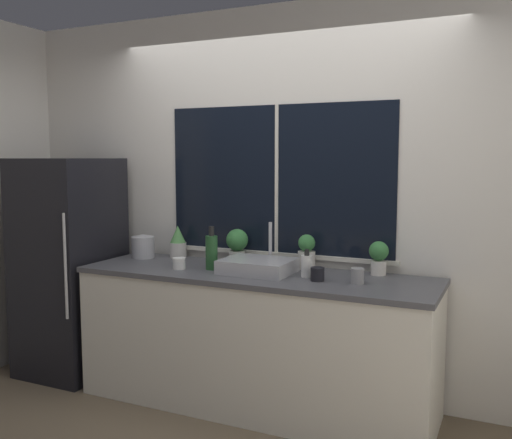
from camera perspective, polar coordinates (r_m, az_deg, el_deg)
ground_plane at (r=3.75m, az=-2.50°, el=-19.93°), size 14.00×14.00×0.00m
wall_back at (r=4.05m, az=2.30°, el=1.97°), size 8.00×0.09×2.70m
wall_left at (r=5.82m, az=-14.57°, el=3.06°), size 0.06×7.00×2.70m
counter at (r=3.86m, az=-0.16°, el=-11.89°), size 2.37×0.70×0.90m
refrigerator at (r=4.60m, az=-18.14°, el=-4.47°), size 0.63×0.68×1.64m
sink at (r=3.73m, az=0.18°, el=-4.65°), size 0.45×0.41×0.31m
potted_plant_far_left at (r=4.32m, az=-7.81°, el=-2.26°), size 0.12×0.12×0.24m
potted_plant_center_left at (r=4.07m, az=-1.90°, el=-2.44°), size 0.16×0.16×0.24m
potted_plant_center_right at (r=3.87m, az=5.08°, el=-3.23°), size 0.12×0.12×0.23m
potted_plant_far_right at (r=3.73m, az=12.17°, el=-3.61°), size 0.13×0.13×0.22m
soap_bottle at (r=3.60m, az=5.10°, el=-4.61°), size 0.07×0.07×0.18m
bottle_tall at (r=3.83m, az=-4.46°, el=-3.21°), size 0.08×0.08×0.29m
mug_black at (r=3.51m, az=6.17°, el=-5.46°), size 0.08×0.08×0.08m
mug_white at (r=3.89m, az=-7.70°, el=-4.38°), size 0.09×0.09×0.08m
mug_grey at (r=3.46m, az=10.11°, el=-5.58°), size 0.08×0.08×0.09m
kettle at (r=4.35m, az=-11.24°, el=-2.65°), size 0.17×0.17×0.18m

